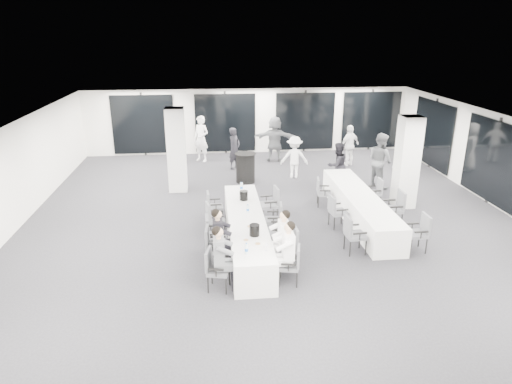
# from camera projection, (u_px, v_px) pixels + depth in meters

# --- Properties ---
(room) EXTENTS (14.04, 16.04, 2.84)m
(room) POSITION_uv_depth(u_px,v_px,m) (298.00, 165.00, 13.51)
(room) COLOR #25252A
(room) RESTS_ON ground
(column_left) EXTENTS (0.60, 0.60, 2.80)m
(column_left) POSITION_uv_depth(u_px,v_px,m) (176.00, 150.00, 15.11)
(column_left) COLOR silver
(column_left) RESTS_ON floor
(column_right) EXTENTS (0.60, 0.60, 2.80)m
(column_right) POSITION_uv_depth(u_px,v_px,m) (407.00, 162.00, 13.71)
(column_right) COLOR silver
(column_right) RESTS_ON floor
(banquet_table_main) EXTENTS (0.90, 5.00, 0.75)m
(banquet_table_main) POSITION_uv_depth(u_px,v_px,m) (246.00, 231.00, 11.49)
(banquet_table_main) COLOR silver
(banquet_table_main) RESTS_ON floor
(banquet_table_side) EXTENTS (0.90, 5.00, 0.75)m
(banquet_table_side) POSITION_uv_depth(u_px,v_px,m) (359.00, 207.00, 13.07)
(banquet_table_side) COLOR silver
(banquet_table_side) RESTS_ON floor
(cocktail_table) EXTENTS (0.76, 0.76, 1.06)m
(cocktail_table) POSITION_uv_depth(u_px,v_px,m) (245.00, 168.00, 16.21)
(cocktail_table) COLOR black
(cocktail_table) RESTS_ON floor
(chair_main_left_near) EXTENTS (0.54, 0.57, 0.90)m
(chair_main_left_near) POSITION_uv_depth(u_px,v_px,m) (215.00, 267.00, 9.47)
(chair_main_left_near) COLOR #55575D
(chair_main_left_near) RESTS_ON floor
(chair_main_left_second) EXTENTS (0.54, 0.59, 0.99)m
(chair_main_left_second) POSITION_uv_depth(u_px,v_px,m) (214.00, 245.00, 10.33)
(chair_main_left_second) COLOR #55575D
(chair_main_left_second) RESTS_ON floor
(chair_main_left_mid) EXTENTS (0.52, 0.57, 0.98)m
(chair_main_left_mid) POSITION_uv_depth(u_px,v_px,m) (213.00, 233.00, 10.94)
(chair_main_left_mid) COLOR #55575D
(chair_main_left_mid) RESTS_ON floor
(chair_main_left_fourth) EXTENTS (0.53, 0.56, 0.89)m
(chair_main_left_fourth) POSITION_uv_depth(u_px,v_px,m) (213.00, 217.00, 12.04)
(chair_main_left_fourth) COLOR #55575D
(chair_main_left_fourth) RESTS_ON floor
(chair_main_left_far) EXTENTS (0.46, 0.51, 0.86)m
(chair_main_left_far) POSITION_uv_depth(u_px,v_px,m) (213.00, 204.00, 12.92)
(chair_main_left_far) COLOR #55575D
(chair_main_left_far) RESTS_ON floor
(chair_main_right_near) EXTENTS (0.51, 0.54, 0.86)m
(chair_main_right_near) POSITION_uv_depth(u_px,v_px,m) (292.00, 263.00, 9.70)
(chair_main_right_near) COLOR #55575D
(chair_main_right_near) RESTS_ON floor
(chair_main_right_second) EXTENTS (0.55, 0.60, 1.03)m
(chair_main_right_second) POSITION_uv_depth(u_px,v_px,m) (288.00, 245.00, 10.27)
(chair_main_right_second) COLOR #55575D
(chair_main_right_second) RESTS_ON floor
(chair_main_right_mid) EXTENTS (0.54, 0.58, 0.93)m
(chair_main_right_mid) POSITION_uv_depth(u_px,v_px,m) (281.00, 229.00, 11.24)
(chair_main_right_mid) COLOR #55575D
(chair_main_right_mid) RESTS_ON floor
(chair_main_right_fourth) EXTENTS (0.48, 0.52, 0.87)m
(chair_main_right_fourth) POSITION_uv_depth(u_px,v_px,m) (276.00, 217.00, 12.01)
(chair_main_right_fourth) COLOR #55575D
(chair_main_right_fourth) RESTS_ON floor
(chair_main_right_far) EXTENTS (0.55, 0.60, 0.99)m
(chair_main_right_far) POSITION_uv_depth(u_px,v_px,m) (271.00, 202.00, 12.92)
(chair_main_right_far) COLOR #55575D
(chair_main_right_far) RESTS_ON floor
(chair_side_left_near) EXTENTS (0.51, 0.56, 0.95)m
(chair_side_left_near) POSITION_uv_depth(u_px,v_px,m) (353.00, 232.00, 11.03)
(chair_side_left_near) COLOR #55575D
(chair_side_left_near) RESTS_ON floor
(chair_side_left_mid) EXTENTS (0.52, 0.56, 0.91)m
(chair_side_left_mid) POSITION_uv_depth(u_px,v_px,m) (336.00, 210.00, 12.47)
(chair_side_left_mid) COLOR #55575D
(chair_side_left_mid) RESTS_ON floor
(chair_side_left_far) EXTENTS (0.51, 0.55, 0.88)m
(chair_side_left_far) POSITION_uv_depth(u_px,v_px,m) (322.00, 190.00, 14.01)
(chair_side_left_far) COLOR #55575D
(chair_side_left_far) RESTS_ON floor
(chair_side_right_near) EXTENTS (0.48, 0.54, 0.94)m
(chair_side_right_near) POSITION_uv_depth(u_px,v_px,m) (420.00, 230.00, 11.13)
(chair_side_right_near) COLOR #55575D
(chair_side_right_near) RESTS_ON floor
(chair_side_right_mid) EXTENTS (0.51, 0.57, 1.01)m
(chair_side_right_mid) POSITION_uv_depth(u_px,v_px,m) (396.00, 206.00, 12.57)
(chair_side_right_mid) COLOR #55575D
(chair_side_right_mid) RESTS_ON floor
(chair_side_right_far) EXTENTS (0.44, 0.49, 0.87)m
(chair_side_right_far) POSITION_uv_depth(u_px,v_px,m) (376.00, 191.00, 14.02)
(chair_side_right_far) COLOR #55575D
(chair_side_right_far) RESTS_ON floor
(seated_guest_a) EXTENTS (0.50, 0.38, 1.44)m
(seated_guest_a) POSITION_uv_depth(u_px,v_px,m) (222.00, 254.00, 9.37)
(seated_guest_a) COLOR slate
(seated_guest_a) RESTS_ON floor
(seated_guest_b) EXTENTS (0.50, 0.38, 1.44)m
(seated_guest_b) POSITION_uv_depth(u_px,v_px,m) (221.00, 235.00, 10.25)
(seated_guest_b) COLOR black
(seated_guest_b) RESTS_ON floor
(seated_guest_c) EXTENTS (0.50, 0.38, 1.44)m
(seated_guest_c) POSITION_uv_depth(u_px,v_px,m) (285.00, 249.00, 9.59)
(seated_guest_c) COLOR white
(seated_guest_c) RESTS_ON floor
(seated_guest_d) EXTENTS (0.50, 0.38, 1.44)m
(seated_guest_d) POSITION_uv_depth(u_px,v_px,m) (281.00, 236.00, 10.17)
(seated_guest_d) COLOR white
(seated_guest_d) RESTS_ON floor
(standing_guest_a) EXTENTS (0.84, 0.86, 1.84)m
(standing_guest_a) POSITION_uv_depth(u_px,v_px,m) (234.00, 146.00, 17.68)
(standing_guest_a) COLOR black
(standing_guest_a) RESTS_ON floor
(standing_guest_b) EXTENTS (0.99, 0.81, 1.78)m
(standing_guest_b) POSITION_uv_depth(u_px,v_px,m) (337.00, 162.00, 15.58)
(standing_guest_b) COLOR black
(standing_guest_b) RESTS_ON floor
(standing_guest_c) EXTENTS (1.20, 0.71, 1.75)m
(standing_guest_c) POSITION_uv_depth(u_px,v_px,m) (294.00, 155.00, 16.59)
(standing_guest_c) COLOR white
(standing_guest_c) RESTS_ON floor
(standing_guest_d) EXTENTS (1.25, 1.07, 1.85)m
(standing_guest_d) POSITION_uv_depth(u_px,v_px,m) (350.00, 143.00, 18.13)
(standing_guest_d) COLOR white
(standing_guest_d) RESTS_ON floor
(standing_guest_e) EXTENTS (0.86, 1.14, 2.11)m
(standing_guest_e) POSITION_uv_depth(u_px,v_px,m) (404.00, 145.00, 17.18)
(standing_guest_e) COLOR white
(standing_guest_e) RESTS_ON floor
(standing_guest_f) EXTENTS (2.05, 1.12, 2.12)m
(standing_guest_f) POSITION_uv_depth(u_px,v_px,m) (275.00, 136.00, 18.67)
(standing_guest_f) COLOR slate
(standing_guest_f) RESTS_ON floor
(standing_guest_g) EXTENTS (1.00, 0.96, 2.13)m
(standing_guest_g) POSITION_uv_depth(u_px,v_px,m) (201.00, 136.00, 18.66)
(standing_guest_g) COLOR white
(standing_guest_g) RESTS_ON floor
(standing_guest_h) EXTENTS (0.97, 1.19, 2.14)m
(standing_guest_h) POSITION_uv_depth(u_px,v_px,m) (380.00, 157.00, 15.57)
(standing_guest_h) COLOR slate
(standing_guest_h) RESTS_ON floor
(ice_bucket_near) EXTENTS (0.23, 0.23, 0.26)m
(ice_bucket_near) POSITION_uv_depth(u_px,v_px,m) (254.00, 230.00, 10.32)
(ice_bucket_near) COLOR black
(ice_bucket_near) RESTS_ON banquet_table_main
(ice_bucket_far) EXTENTS (0.23, 0.23, 0.26)m
(ice_bucket_far) POSITION_uv_depth(u_px,v_px,m) (244.00, 195.00, 12.49)
(ice_bucket_far) COLOR black
(ice_bucket_far) RESTS_ON banquet_table_main
(water_bottle_a) EXTENTS (0.07, 0.07, 0.23)m
(water_bottle_a) POSITION_uv_depth(u_px,v_px,m) (246.00, 249.00, 9.48)
(water_bottle_a) COLOR silver
(water_bottle_a) RESTS_ON banquet_table_main
(water_bottle_b) EXTENTS (0.07, 0.07, 0.21)m
(water_bottle_b) POSITION_uv_depth(u_px,v_px,m) (248.00, 209.00, 11.61)
(water_bottle_b) COLOR silver
(water_bottle_b) RESTS_ON banquet_table_main
(water_bottle_c) EXTENTS (0.08, 0.08, 0.24)m
(water_bottle_c) POSITION_uv_depth(u_px,v_px,m) (241.00, 187.00, 13.20)
(water_bottle_c) COLOR silver
(water_bottle_c) RESTS_ON banquet_table_main
(plate_a) EXTENTS (0.18, 0.18, 0.03)m
(plate_a) POSITION_uv_depth(u_px,v_px,m) (246.00, 240.00, 10.11)
(plate_a) COLOR white
(plate_a) RESTS_ON banquet_table_main
(plate_b) EXTENTS (0.20, 0.20, 0.03)m
(plate_b) POSITION_uv_depth(u_px,v_px,m) (258.00, 244.00, 9.93)
(plate_b) COLOR white
(plate_b) RESTS_ON banquet_table_main
(plate_c) EXTENTS (0.22, 0.22, 0.03)m
(plate_c) POSITION_uv_depth(u_px,v_px,m) (250.00, 226.00, 10.81)
(plate_c) COLOR white
(plate_c) RESTS_ON banquet_table_main
(wine_glass) EXTENTS (0.07, 0.07, 0.18)m
(wine_glass) POSITION_uv_depth(u_px,v_px,m) (266.00, 245.00, 9.60)
(wine_glass) COLOR silver
(wine_glass) RESTS_ON banquet_table_main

